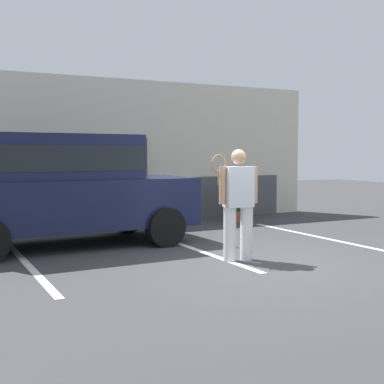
# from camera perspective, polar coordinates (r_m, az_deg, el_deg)

# --- Properties ---
(ground_plane) EXTENTS (40.00, 40.00, 0.00)m
(ground_plane) POSITION_cam_1_polar(r_m,az_deg,el_deg) (8.37, 7.02, -7.60)
(ground_plane) COLOR #38383A
(parking_stripe_0) EXTENTS (0.12, 4.40, 0.01)m
(parking_stripe_0) POSITION_cam_1_polar(r_m,az_deg,el_deg) (8.56, -17.53, -7.49)
(parking_stripe_0) COLOR silver
(parking_stripe_0) RESTS_ON ground_plane
(parking_stripe_1) EXTENTS (0.12, 4.40, 0.01)m
(parking_stripe_1) POSITION_cam_1_polar(r_m,az_deg,el_deg) (9.46, 0.15, -6.18)
(parking_stripe_1) COLOR silver
(parking_stripe_1) RESTS_ON ground_plane
(parking_stripe_2) EXTENTS (0.12, 4.40, 0.01)m
(parking_stripe_2) POSITION_cam_1_polar(r_m,az_deg,el_deg) (11.08, 13.65, -4.78)
(parking_stripe_2) COLOR silver
(parking_stripe_2) RESTS_ON ground_plane
(house_frontage) EXTENTS (10.30, 0.40, 3.54)m
(house_frontage) POSITION_cam_1_polar(r_m,az_deg,el_deg) (13.21, -6.72, 3.98)
(house_frontage) COLOR beige
(house_frontage) RESTS_ON ground_plane
(parked_suv) EXTENTS (4.67, 2.30, 2.05)m
(parked_suv) POSITION_cam_1_polar(r_m,az_deg,el_deg) (9.86, -14.06, 0.80)
(parked_suv) COLOR #141938
(parked_suv) RESTS_ON ground_plane
(tennis_player_man) EXTENTS (0.78, 0.33, 1.78)m
(tennis_player_man) POSITION_cam_1_polar(r_m,az_deg,el_deg) (8.36, 5.04, -1.16)
(tennis_player_man) COLOR white
(tennis_player_man) RESTS_ON ground_plane
(potted_plant_by_porch) EXTENTS (0.69, 0.69, 0.91)m
(potted_plant_by_porch) POSITION_cam_1_polar(r_m,az_deg,el_deg) (13.28, 4.75, -1.03)
(potted_plant_by_porch) COLOR #9E5638
(potted_plant_by_porch) RESTS_ON ground_plane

